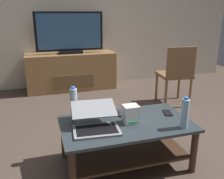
{
  "coord_description": "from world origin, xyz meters",
  "views": [
    {
      "loc": [
        -0.73,
        -2.06,
        1.35
      ],
      "look_at": [
        -0.01,
        0.28,
        0.57
      ],
      "focal_mm": 39.14,
      "sensor_mm": 36.0,
      "label": 1
    }
  ],
  "objects_px": {
    "coffee_table": "(126,136)",
    "soundbar_remote": "(108,113)",
    "water_bottle_near": "(74,103)",
    "television": "(70,34)",
    "media_cabinet": "(71,71)",
    "tv_remote": "(122,113)",
    "cell_phone": "(168,113)",
    "water_bottle_far": "(185,113)",
    "dining_chair": "(176,72)",
    "router_box": "(131,114)",
    "laptop": "(95,121)"
  },
  "relations": [
    {
      "from": "water_bottle_near",
      "to": "water_bottle_far",
      "type": "distance_m",
      "value": 0.97
    },
    {
      "from": "router_box",
      "to": "soundbar_remote",
      "type": "height_order",
      "value": "router_box"
    },
    {
      "from": "media_cabinet",
      "to": "router_box",
      "type": "xyz_separation_m",
      "value": [
        0.18,
        -2.5,
        0.17
      ]
    },
    {
      "from": "dining_chair",
      "to": "laptop",
      "type": "bearing_deg",
      "value": -140.67
    },
    {
      "from": "soundbar_remote",
      "to": "television",
      "type": "bearing_deg",
      "value": 91.76
    },
    {
      "from": "water_bottle_far",
      "to": "soundbar_remote",
      "type": "relative_size",
      "value": 1.69
    },
    {
      "from": "media_cabinet",
      "to": "television",
      "type": "bearing_deg",
      "value": -90.0
    },
    {
      "from": "dining_chair",
      "to": "router_box",
      "type": "xyz_separation_m",
      "value": [
        -1.18,
        -1.22,
        -0.01
      ]
    },
    {
      "from": "water_bottle_near",
      "to": "cell_phone",
      "type": "height_order",
      "value": "water_bottle_near"
    },
    {
      "from": "media_cabinet",
      "to": "dining_chair",
      "type": "height_order",
      "value": "dining_chair"
    },
    {
      "from": "dining_chair",
      "to": "media_cabinet",
      "type": "bearing_deg",
      "value": 136.78
    },
    {
      "from": "media_cabinet",
      "to": "tv_remote",
      "type": "relative_size",
      "value": 9.71
    },
    {
      "from": "water_bottle_far",
      "to": "coffee_table",
      "type": "bearing_deg",
      "value": 151.14
    },
    {
      "from": "coffee_table",
      "to": "media_cabinet",
      "type": "height_order",
      "value": "media_cabinet"
    },
    {
      "from": "soundbar_remote",
      "to": "media_cabinet",
      "type": "bearing_deg",
      "value": 91.75
    },
    {
      "from": "water_bottle_near",
      "to": "tv_remote",
      "type": "height_order",
      "value": "water_bottle_near"
    },
    {
      "from": "cell_phone",
      "to": "tv_remote",
      "type": "height_order",
      "value": "tv_remote"
    },
    {
      "from": "router_box",
      "to": "water_bottle_near",
      "type": "distance_m",
      "value": 0.52
    },
    {
      "from": "router_box",
      "to": "tv_remote",
      "type": "xyz_separation_m",
      "value": [
        -0.01,
        0.2,
        -0.07
      ]
    },
    {
      "from": "water_bottle_near",
      "to": "water_bottle_far",
      "type": "bearing_deg",
      "value": -29.22
    },
    {
      "from": "television",
      "to": "water_bottle_near",
      "type": "relative_size",
      "value": 3.91
    },
    {
      "from": "tv_remote",
      "to": "television",
      "type": "bearing_deg",
      "value": 115.12
    },
    {
      "from": "soundbar_remote",
      "to": "water_bottle_near",
      "type": "bearing_deg",
      "value": -179.71
    },
    {
      "from": "coffee_table",
      "to": "water_bottle_far",
      "type": "distance_m",
      "value": 0.55
    },
    {
      "from": "water_bottle_near",
      "to": "tv_remote",
      "type": "xyz_separation_m",
      "value": [
        0.44,
        -0.05,
        -0.13
      ]
    },
    {
      "from": "media_cabinet",
      "to": "water_bottle_near",
      "type": "xyz_separation_m",
      "value": [
        -0.28,
        -2.25,
        0.24
      ]
    },
    {
      "from": "water_bottle_near",
      "to": "soundbar_remote",
      "type": "relative_size",
      "value": 1.85
    },
    {
      "from": "television",
      "to": "cell_phone",
      "type": "relative_size",
      "value": 8.28
    },
    {
      "from": "coffee_table",
      "to": "cell_phone",
      "type": "distance_m",
      "value": 0.47
    },
    {
      "from": "media_cabinet",
      "to": "dining_chair",
      "type": "bearing_deg",
      "value": -43.22
    },
    {
      "from": "dining_chair",
      "to": "laptop",
      "type": "xyz_separation_m",
      "value": [
        -1.51,
        -1.24,
        -0.02
      ]
    },
    {
      "from": "coffee_table",
      "to": "router_box",
      "type": "bearing_deg",
      "value": -15.94
    },
    {
      "from": "media_cabinet",
      "to": "water_bottle_near",
      "type": "distance_m",
      "value": 2.28
    },
    {
      "from": "cell_phone",
      "to": "soundbar_remote",
      "type": "xyz_separation_m",
      "value": [
        -0.54,
        0.16,
        0.01
      ]
    },
    {
      "from": "media_cabinet",
      "to": "router_box",
      "type": "bearing_deg",
      "value": -85.94
    },
    {
      "from": "coffee_table",
      "to": "tv_remote",
      "type": "height_order",
      "value": "tv_remote"
    },
    {
      "from": "media_cabinet",
      "to": "soundbar_remote",
      "type": "relative_size",
      "value": 9.71
    },
    {
      "from": "laptop",
      "to": "tv_remote",
      "type": "xyz_separation_m",
      "value": [
        0.31,
        0.21,
        -0.05
      ]
    },
    {
      "from": "television",
      "to": "cell_phone",
      "type": "distance_m",
      "value": 2.53
    },
    {
      "from": "dining_chair",
      "to": "cell_phone",
      "type": "bearing_deg",
      "value": -124.3
    },
    {
      "from": "water_bottle_near",
      "to": "television",
      "type": "bearing_deg",
      "value": 82.83
    },
    {
      "from": "coffee_table",
      "to": "soundbar_remote",
      "type": "relative_size",
      "value": 7.13
    },
    {
      "from": "tv_remote",
      "to": "dining_chair",
      "type": "bearing_deg",
      "value": 61.43
    },
    {
      "from": "television",
      "to": "tv_remote",
      "type": "distance_m",
      "value": 2.35
    },
    {
      "from": "media_cabinet",
      "to": "laptop",
      "type": "xyz_separation_m",
      "value": [
        -0.15,
        -2.52,
        0.15
      ]
    },
    {
      "from": "dining_chair",
      "to": "tv_remote",
      "type": "relative_size",
      "value": 5.57
    },
    {
      "from": "router_box",
      "to": "cell_phone",
      "type": "distance_m",
      "value": 0.43
    },
    {
      "from": "media_cabinet",
      "to": "tv_remote",
      "type": "distance_m",
      "value": 2.31
    },
    {
      "from": "tv_remote",
      "to": "soundbar_remote",
      "type": "xyz_separation_m",
      "value": [
        -0.12,
        0.05,
        0.0
      ]
    },
    {
      "from": "router_box",
      "to": "cell_phone",
      "type": "bearing_deg",
      "value": 11.69
    }
  ]
}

